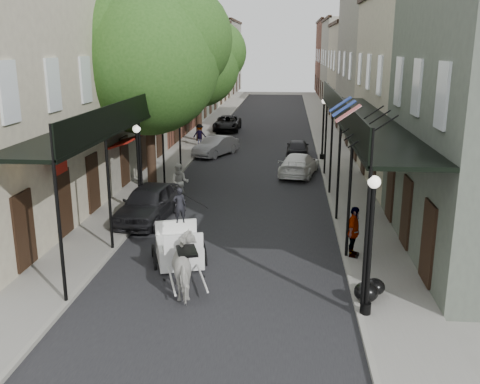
% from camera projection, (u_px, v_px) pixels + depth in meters
% --- Properties ---
extents(ground, '(140.00, 140.00, 0.00)m').
position_uv_depth(ground, '(220.00, 280.00, 16.29)').
color(ground, gray).
rests_on(ground, ground).
extents(road, '(8.00, 90.00, 0.01)m').
position_uv_depth(road, '(258.00, 153.00, 35.50)').
color(road, black).
rests_on(road, ground).
extents(sidewalk_left, '(2.20, 90.00, 0.12)m').
position_uv_depth(sidewalk_left, '(184.00, 151.00, 35.93)').
color(sidewalk_left, gray).
rests_on(sidewalk_left, ground).
extents(sidewalk_right, '(2.20, 90.00, 0.12)m').
position_uv_depth(sidewalk_right, '(334.00, 154.00, 35.05)').
color(sidewalk_right, gray).
rests_on(sidewalk_right, ground).
extents(building_row_left, '(5.00, 80.00, 10.50)m').
position_uv_depth(building_row_left, '(162.00, 67.00, 44.48)').
color(building_row_left, '#C1B79A').
rests_on(building_row_left, ground).
extents(building_row_right, '(5.00, 80.00, 10.50)m').
position_uv_depth(building_row_right, '(372.00, 67.00, 42.98)').
color(building_row_right, gray).
rests_on(building_row_right, ground).
extents(gallery_left, '(2.20, 18.05, 4.88)m').
position_uv_depth(gallery_left, '(126.00, 116.00, 22.35)').
color(gallery_left, black).
rests_on(gallery_left, sidewalk_left).
extents(gallery_right, '(2.20, 18.05, 4.88)m').
position_uv_depth(gallery_right, '(359.00, 119.00, 21.51)').
color(gallery_right, black).
rests_on(gallery_right, sidewalk_right).
extents(tree_near, '(7.31, 6.80, 9.63)m').
position_uv_depth(tree_near, '(156.00, 55.00, 24.73)').
color(tree_near, '#382619').
rests_on(tree_near, sidewalk_left).
extents(tree_far, '(6.45, 6.00, 8.61)m').
position_uv_depth(tree_far, '(203.00, 61.00, 38.35)').
color(tree_far, '#382619').
rests_on(tree_far, sidewalk_left).
extents(lamppost_right_near, '(0.32, 0.32, 3.71)m').
position_uv_depth(lamppost_right_near, '(370.00, 244.00, 13.47)').
color(lamppost_right_near, black).
rests_on(lamppost_right_near, sidewalk_right).
extents(lamppost_left, '(0.32, 0.32, 3.71)m').
position_uv_depth(lamppost_left, '(139.00, 168.00, 21.87)').
color(lamppost_left, black).
rests_on(lamppost_left, sidewalk_left).
extents(lamppost_right_far, '(0.32, 0.32, 3.71)m').
position_uv_depth(lamppost_right_far, '(323.00, 128.00, 32.69)').
color(lamppost_right_far, black).
rests_on(lamppost_right_far, sidewalk_right).
extents(horse, '(1.44, 2.11, 1.64)m').
position_uv_depth(horse, '(188.00, 266.00, 15.23)').
color(horse, beige).
rests_on(horse, ground).
extents(carriage, '(2.16, 2.71, 2.74)m').
position_uv_depth(carriage, '(177.00, 229.00, 17.57)').
color(carriage, black).
rests_on(carriage, ground).
extents(pedestrian_walking, '(0.87, 0.69, 1.74)m').
position_uv_depth(pedestrian_walking, '(180.00, 182.00, 24.39)').
color(pedestrian_walking, beige).
rests_on(pedestrian_walking, ground).
extents(pedestrian_sidewalk_left, '(1.03, 0.65, 1.53)m').
position_uv_depth(pedestrian_sidewalk_left, '(200.00, 135.00, 37.43)').
color(pedestrian_sidewalk_left, gray).
rests_on(pedestrian_sidewalk_left, sidewalk_left).
extents(pedestrian_sidewalk_right, '(0.72, 1.09, 1.71)m').
position_uv_depth(pedestrian_sidewalk_right, '(354.00, 232.00, 17.57)').
color(pedestrian_sidewalk_right, gray).
rests_on(pedestrian_sidewalk_right, sidewalk_right).
extents(car_left_near, '(2.22, 4.54, 1.49)m').
position_uv_depth(car_left_near, '(149.00, 203.00, 21.63)').
color(car_left_near, black).
rests_on(car_left_near, ground).
extents(car_left_mid, '(2.79, 4.04, 1.26)m').
position_uv_depth(car_left_mid, '(216.00, 146.00, 34.60)').
color(car_left_mid, '#96959A').
rests_on(car_left_mid, ground).
extents(car_left_far, '(2.10, 4.52, 1.25)m').
position_uv_depth(car_left_far, '(227.00, 123.00, 44.89)').
color(car_left_far, black).
rests_on(car_left_far, ground).
extents(car_right_near, '(2.52, 4.49, 1.23)m').
position_uv_depth(car_right_near, '(299.00, 164.00, 29.35)').
color(car_right_near, white).
rests_on(car_right_near, ground).
extents(car_right_far, '(1.48, 3.51, 1.19)m').
position_uv_depth(car_right_far, '(298.00, 148.00, 34.16)').
color(car_right_far, black).
rests_on(car_right_far, ground).
extents(trash_bags, '(0.92, 1.07, 0.56)m').
position_uv_depth(trash_bags, '(370.00, 290.00, 14.73)').
color(trash_bags, black).
rests_on(trash_bags, sidewalk_right).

